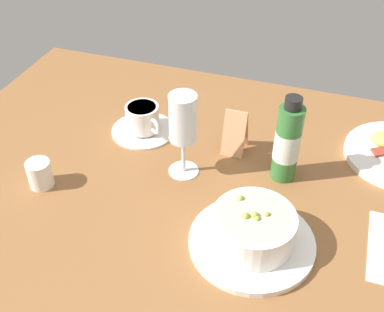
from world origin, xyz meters
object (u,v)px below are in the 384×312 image
Objects in this scene: wine_glass at (183,122)px; coffee_cup at (143,121)px; sauce_bottle_green at (287,143)px; menu_card at (235,131)px; creamer_jug at (40,173)px; porridge_bowl at (253,231)px.

coffee_cup is at bearing 142.55° from wine_glass.
sauce_bottle_green reaches higher than menu_card.
wine_glass is 1.80× the size of menu_card.
creamer_jug is 0.33× the size of sauce_bottle_green.
sauce_bottle_green is at bearing -24.38° from menu_card.
wine_glass is (24.61, 12.42, 9.02)cm from creamer_jug.
coffee_cup is at bearing 171.18° from sauce_bottle_green.
creamer_jug is at bearing -145.39° from menu_card.
porridge_bowl is 2.18× the size of menu_card.
menu_card is (20.62, 0.11, 2.09)cm from coffee_cup.
wine_glass is 19.84cm from sauce_bottle_green.
menu_card is at bearing 51.91° from wine_glass.
menu_card is at bearing 111.09° from porridge_bowl.
wine_glass is (-17.12, 14.26, 8.54)cm from porridge_bowl.
menu_card is (7.79, 9.93, -6.99)cm from wine_glass.
sauce_bottle_green is at bearing 21.73° from creamer_jug.
wine_glass is at bearing -37.45° from coffee_cup.
menu_card is at bearing 0.30° from coffee_cup.
coffee_cup reaches higher than creamer_jug.
wine_glass is at bearing 140.20° from porridge_bowl.
wine_glass is at bearing 26.79° from creamer_jug.
sauce_bottle_green is at bearing -8.82° from coffee_cup.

